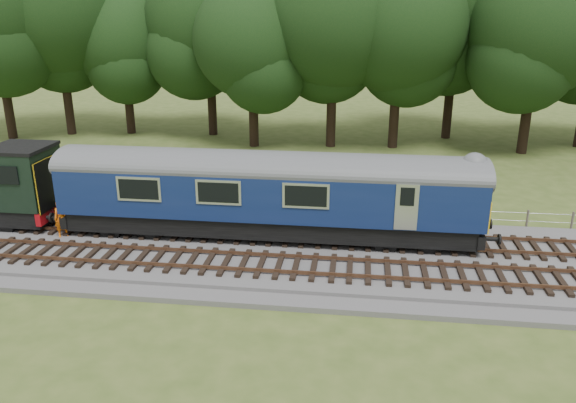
# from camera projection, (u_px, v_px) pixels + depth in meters

# --- Properties ---
(ground) EXTENTS (120.00, 120.00, 0.00)m
(ground) POSITION_uv_depth(u_px,v_px,m) (402.00, 264.00, 22.94)
(ground) COLOR #415720
(ground) RESTS_ON ground
(ballast) EXTENTS (70.00, 7.00, 0.35)m
(ballast) POSITION_uv_depth(u_px,v_px,m) (403.00, 260.00, 22.89)
(ballast) COLOR #4C4C4F
(ballast) RESTS_ON ground
(track_north) EXTENTS (67.20, 2.40, 0.21)m
(track_north) POSITION_uv_depth(u_px,v_px,m) (401.00, 241.00, 24.12)
(track_north) COLOR black
(track_north) RESTS_ON ballast
(track_south) EXTENTS (67.20, 2.40, 0.21)m
(track_south) POSITION_uv_depth(u_px,v_px,m) (406.00, 272.00, 21.31)
(track_south) COLOR black
(track_south) RESTS_ON ballast
(fence) EXTENTS (64.00, 0.12, 1.00)m
(fence) POSITION_uv_depth(u_px,v_px,m) (397.00, 224.00, 27.16)
(fence) COLOR #6B6054
(fence) RESTS_ON ground
(tree_line) EXTENTS (70.00, 8.00, 18.00)m
(tree_line) POSITION_uv_depth(u_px,v_px,m) (385.00, 143.00, 43.56)
(tree_line) COLOR black
(tree_line) RESTS_ON ground
(dmu_railcar) EXTENTS (18.05, 2.86, 3.88)m
(dmu_railcar) POSITION_uv_depth(u_px,v_px,m) (268.00, 187.00, 24.10)
(dmu_railcar) COLOR black
(dmu_railcar) RESTS_ON ground
(worker) EXTENTS (0.73, 0.69, 1.67)m
(worker) POSITION_uv_depth(u_px,v_px,m) (61.00, 218.00, 24.55)
(worker) COLOR orange
(worker) RESTS_ON ballast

